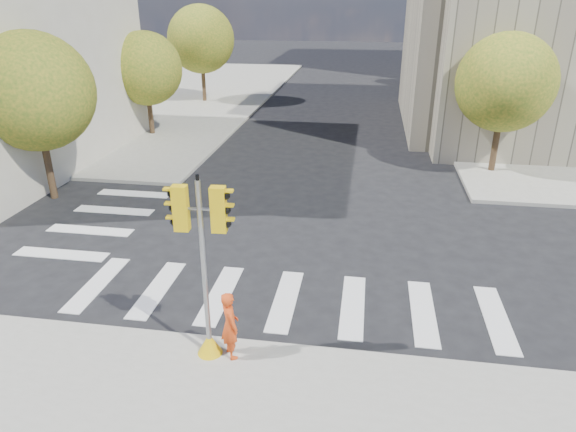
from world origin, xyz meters
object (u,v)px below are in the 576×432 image
(lamp_far, at_px, (458,38))
(lamp_near, at_px, (499,59))
(traffic_signal, at_px, (205,285))
(photographer, at_px, (230,325))

(lamp_far, bearing_deg, lamp_near, -90.00)
(lamp_near, height_order, traffic_signal, lamp_near)
(lamp_near, height_order, photographer, lamp_near)
(lamp_far, height_order, photographer, lamp_far)
(lamp_near, relative_size, photographer, 5.07)
(lamp_near, xyz_separation_m, lamp_far, (0.00, 14.00, 0.00))
(lamp_far, bearing_deg, photographer, -105.26)
(lamp_near, bearing_deg, traffic_signal, -116.77)
(traffic_signal, bearing_deg, lamp_near, 59.18)
(lamp_near, height_order, lamp_far, same)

